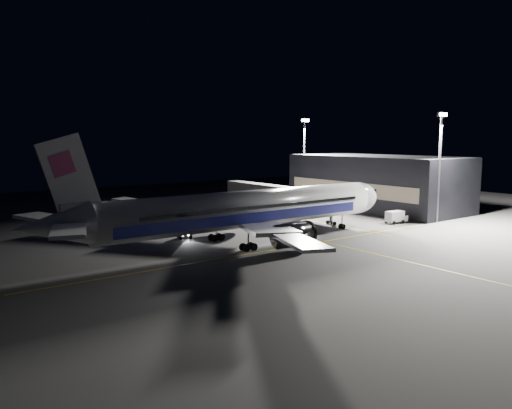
{
  "coord_description": "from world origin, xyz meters",
  "views": [
    {
      "loc": [
        -43.51,
        -61.01,
        15.96
      ],
      "look_at": [
        0.85,
        -0.91,
        6.0
      ],
      "focal_mm": 35.0,
      "sensor_mm": 36.0,
      "label": 1
    }
  ],
  "objects": [
    {
      "name": "ground",
      "position": [
        0.0,
        0.0,
        0.0
      ],
      "size": [
        200.0,
        200.0,
        0.0
      ],
      "primitive_type": "plane",
      "color": "#4C4C4F",
      "rests_on": "ground"
    },
    {
      "name": "guide_line_main",
      "position": [
        10.0,
        0.0,
        0.01
      ],
      "size": [
        0.25,
        80.0,
        0.01
      ],
      "primitive_type": "cube",
      "color": "gold",
      "rests_on": "ground"
    },
    {
      "name": "guide_line_cross",
      "position": [
        0.0,
        -6.0,
        0.01
      ],
      "size": [
        70.0,
        0.25,
        0.01
      ],
      "primitive_type": "cube",
      "color": "gold",
      "rests_on": "ground"
    },
    {
      "name": "guide_line_side",
      "position": [
        22.0,
        10.0,
        0.01
      ],
      "size": [
        0.25,
        40.0,
        0.01
      ],
      "primitive_type": "cube",
      "color": "gold",
      "rests_on": "ground"
    },
    {
      "name": "airliner",
      "position": [
        -1.08,
        0.0,
        5.16
      ],
      "size": [
        61.48,
        54.22,
        16.64
      ],
      "color": "silver",
      "rests_on": "ground"
    },
    {
      "name": "terminal",
      "position": [
        45.98,
        14.0,
        6.0
      ],
      "size": [
        18.12,
        40.0,
        12.0
      ],
      "color": "black",
      "rests_on": "ground"
    },
    {
      "name": "jet_bridge",
      "position": [
        22.0,
        18.06,
        4.58
      ],
      "size": [
        3.6,
        34.4,
        6.3
      ],
      "color": "#B2B2B7",
      "rests_on": "ground"
    },
    {
      "name": "floodlight_mast_north",
      "position": [
        40.0,
        31.99,
        12.37
      ],
      "size": [
        2.4,
        0.68,
        20.7
      ],
      "color": "#59595E",
      "rests_on": "ground"
    },
    {
      "name": "floodlight_mast_south",
      "position": [
        40.0,
        -6.01,
        12.37
      ],
      "size": [
        2.4,
        0.67,
        20.7
      ],
      "color": "#59595E",
      "rests_on": "ground"
    },
    {
      "name": "service_truck",
      "position": [
        32.97,
        -2.02,
        1.25
      ],
      "size": [
        4.67,
        2.22,
        2.34
      ],
      "rotation": [
        0.0,
        0.0,
        -0.05
      ],
      "color": "silver",
      "rests_on": "ground"
    },
    {
      "name": "baggage_tug",
      "position": [
        -6.17,
        8.91,
        0.72
      ],
      "size": [
        2.48,
        2.16,
        1.57
      ],
      "rotation": [
        0.0,
        0.0,
        -0.22
      ],
      "color": "black",
      "rests_on": "ground"
    },
    {
      "name": "safety_cone_a",
      "position": [
        6.0,
        7.3,
        0.27
      ],
      "size": [
        0.37,
        0.37,
        0.55
      ],
      "primitive_type": "cone",
      "color": "#FF470A",
      "rests_on": "ground"
    },
    {
      "name": "safety_cone_b",
      "position": [
        6.0,
        6.14,
        0.33
      ],
      "size": [
        0.44,
        0.44,
        0.66
      ],
      "primitive_type": "cone",
      "color": "#FF470A",
      "rests_on": "ground"
    },
    {
      "name": "safety_cone_c",
      "position": [
        -4.09,
        14.0,
        0.28
      ],
      "size": [
        0.38,
        0.38,
        0.57
      ],
      "primitive_type": "cone",
      "color": "#FF470A",
      "rests_on": "ground"
    }
  ]
}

